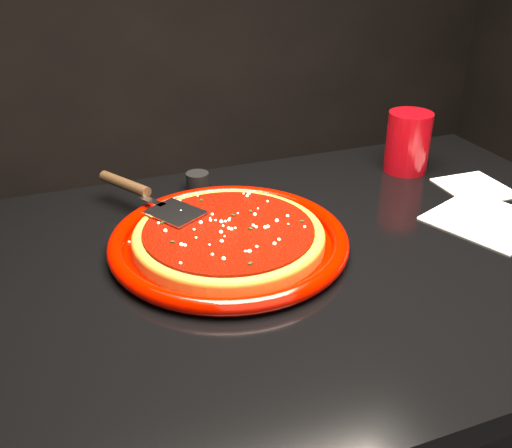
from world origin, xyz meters
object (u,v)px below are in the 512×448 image
(ramekin, at_px, (198,181))
(table, at_px, (303,413))
(pizza_server, at_px, (149,195))
(cup, at_px, (408,142))
(plate, at_px, (229,241))

(ramekin, bearing_deg, table, -70.31)
(table, distance_m, ramekin, 0.51)
(table, relative_size, pizza_server, 3.90)
(table, distance_m, pizza_server, 0.52)
(pizza_server, distance_m, cup, 0.57)
(table, bearing_deg, plate, 155.27)
(pizza_server, bearing_deg, cup, -27.48)
(cup, bearing_deg, pizza_server, -176.88)
(plate, xyz_separation_m, cup, (0.47, 0.18, 0.05))
(table, bearing_deg, cup, 35.06)
(pizza_server, distance_m, ramekin, 0.15)
(plate, xyz_separation_m, pizza_server, (-0.10, 0.15, 0.03))
(cup, relative_size, ramekin, 2.80)
(table, distance_m, cup, 0.61)
(plate, bearing_deg, table, -24.73)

